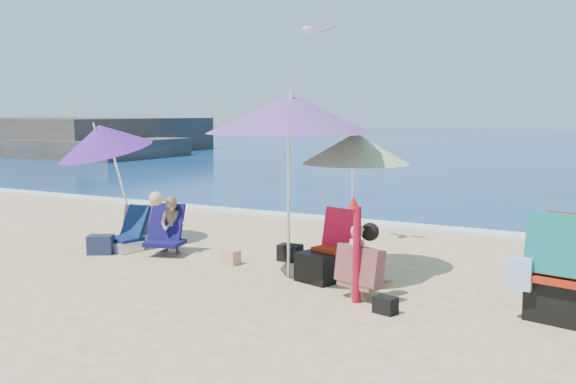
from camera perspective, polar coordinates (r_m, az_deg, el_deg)
The scene contains 19 objects.
ground at distance 8.08m, azimuth -1.57°, elevation -8.67°, with size 120.00×120.00×0.00m.
foam at distance 12.63m, azimuth 10.23°, elevation -2.94°, with size 120.00×0.50×0.04m.
headland at distance 40.94m, azimuth -20.97°, elevation 4.33°, with size 20.50×11.50×2.60m.
umbrella_turquoise at distance 8.26m, azimuth 0.08°, elevation 7.00°, with size 2.67×2.67×2.48m.
umbrella_striped at distance 8.72m, azimuth 6.04°, elevation 3.89°, with size 1.61×1.61×1.96m.
umbrella_blue at distance 11.06m, azimuth -16.19°, elevation 4.60°, with size 2.07×2.10×2.16m.
furled_umbrella at distance 7.42m, azimuth 6.09°, elevation -4.68°, with size 0.17×0.15×1.24m.
chair_navy at distance 10.61m, azimuth -14.22°, elevation -4.04°, with size 0.58×0.72×0.70m.
chair_rainbow at distance 11.01m, azimuth -13.42°, elevation -3.69°, with size 0.69×0.88×0.65m.
camp_chair_left at distance 8.44m, azimuth 3.30°, elevation -6.02°, with size 0.78×0.81×0.93m.
camp_chair_right at distance 7.39m, azimuth 23.08°, elevation -7.31°, with size 0.93×0.81×1.18m.
person_center at distance 7.60m, azimuth 6.43°, elevation -6.28°, with size 0.66×0.61×0.91m.
person_left at distance 10.16m, azimuth -10.44°, elevation -2.91°, with size 0.74×0.71×0.99m.
bag_navy_a at distance 10.43m, azimuth -16.34°, elevation -4.51°, with size 0.46×0.42×0.29m.
bag_black_a at distance 9.56m, azimuth 0.19°, elevation -5.43°, with size 0.34×0.25×0.24m.
bag_tan at distance 9.39m, azimuth -5.08°, elevation -5.81°, with size 0.27×0.21×0.21m.
bag_navy_b at distance 8.05m, azimuth 23.76°, elevation -8.12°, with size 0.54×0.49×0.33m.
bag_black_b at distance 7.21m, azimuth 8.67°, elevation -9.92°, with size 0.28×0.22×0.19m.
seagull at distance 10.28m, azimuth 1.94°, elevation 14.21°, with size 0.72×0.40×0.12m.
Camera 1 is at (3.94, -6.70, 2.19)m, focal length 39.92 mm.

